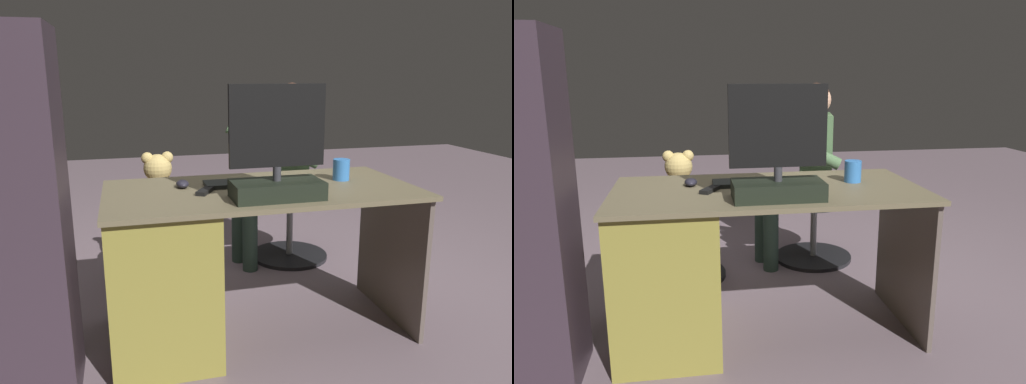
% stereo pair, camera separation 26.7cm
% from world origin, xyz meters
% --- Properties ---
extents(ground_plane, '(10.00, 10.00, 0.00)m').
position_xyz_m(ground_plane, '(0.00, 0.00, 0.00)').
color(ground_plane, slate).
extents(desk, '(1.45, 0.73, 0.74)m').
position_xyz_m(desk, '(0.39, 0.41, 0.39)').
color(desk, brown).
rests_on(desk, ground_plane).
extents(monitor, '(0.42, 0.20, 0.49)m').
position_xyz_m(monitor, '(-0.01, 0.61, 0.88)').
color(monitor, black).
rests_on(monitor, desk).
extents(keyboard, '(0.42, 0.14, 0.02)m').
position_xyz_m(keyboard, '(0.05, 0.33, 0.75)').
color(keyboard, black).
rests_on(keyboard, desk).
extents(computer_mouse, '(0.06, 0.10, 0.04)m').
position_xyz_m(computer_mouse, '(0.36, 0.31, 0.76)').
color(computer_mouse, black).
rests_on(computer_mouse, desk).
extents(cup, '(0.08, 0.08, 0.11)m').
position_xyz_m(cup, '(-0.44, 0.35, 0.79)').
color(cup, '#3372BF').
rests_on(cup, desk).
extents(tv_remote, '(0.11, 0.15, 0.02)m').
position_xyz_m(tv_remote, '(0.27, 0.43, 0.75)').
color(tv_remote, black).
rests_on(tv_remote, desk).
extents(office_chair_teddy, '(0.54, 0.54, 0.45)m').
position_xyz_m(office_chair_teddy, '(0.43, -0.33, 0.24)').
color(office_chair_teddy, black).
rests_on(office_chair_teddy, ground_plane).
extents(teddy_bear, '(0.25, 0.25, 0.37)m').
position_xyz_m(teddy_bear, '(0.43, -0.34, 0.62)').
color(teddy_bear, tan).
rests_on(teddy_bear, office_chair_teddy).
extents(visitor_chair, '(0.53, 0.53, 0.45)m').
position_xyz_m(visitor_chair, '(-0.46, -0.50, 0.24)').
color(visitor_chair, black).
rests_on(visitor_chair, ground_plane).
extents(person, '(0.54, 0.55, 1.20)m').
position_xyz_m(person, '(-0.39, -0.49, 0.71)').
color(person, '#496A43').
rests_on(person, ground_plane).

